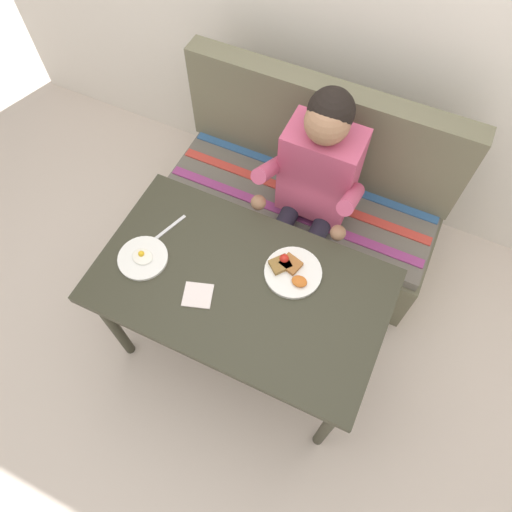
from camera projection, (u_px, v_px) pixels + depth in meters
ground_plane at (244, 343)px, 2.55m from camera, size 8.00×8.00×0.00m
table at (241, 292)px, 1.99m from camera, size 1.20×0.70×0.73m
couch at (303, 203)px, 2.61m from camera, size 1.44×0.56×1.00m
person at (314, 185)px, 2.15m from camera, size 0.45×0.61×1.21m
plate_breakfast at (292, 271)px, 1.93m from camera, size 0.24×0.24×0.05m
plate_eggs at (143, 258)px, 1.97m from camera, size 0.21×0.21×0.04m
napkin at (198, 295)px, 1.89m from camera, size 0.14×0.14×0.01m
fork at (170, 227)px, 2.05m from camera, size 0.07×0.16×0.00m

